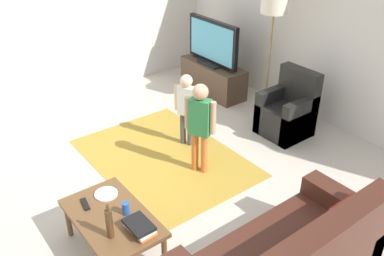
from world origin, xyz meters
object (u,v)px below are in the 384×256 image
(floor_lamp, at_px, (274,10))
(book_stack, at_px, (140,227))
(tv_stand, at_px, (213,78))
(bottle, at_px, (109,223))
(child_center, at_px, (200,121))
(coffee_table, at_px, (112,220))
(plate, at_px, (106,194))
(armchair, at_px, (288,113))
(tv, at_px, (213,43))
(tv_remote, at_px, (85,204))
(soda_can, at_px, (126,208))
(child_near_tv, at_px, (186,104))

(floor_lamp, xyz_separation_m, book_stack, (1.44, -3.02, -1.08))
(tv_stand, relative_size, bottle, 3.56)
(child_center, height_order, coffee_table, child_center)
(coffee_table, bearing_deg, child_center, 110.75)
(floor_lamp, xyz_separation_m, plate, (0.82, -3.02, -1.12))
(armchair, distance_m, floor_lamp, 1.40)
(child_center, xyz_separation_m, plate, (0.24, -1.32, -0.25))
(tv, xyz_separation_m, coffee_table, (2.17, -2.95, -0.48))
(bottle, bearing_deg, coffee_table, 151.39)
(armchair, xyz_separation_m, coffee_table, (0.52, -2.93, 0.07))
(tv_remote, bearing_deg, soda_can, 45.28)
(tv, distance_m, coffee_table, 3.69)
(plate, bearing_deg, armchair, 94.37)
(soda_can, bearing_deg, tv_stand, 127.84)
(coffee_table, bearing_deg, book_stack, 18.23)
(tv_stand, distance_m, plate, 3.43)
(bottle, relative_size, plate, 1.53)
(book_stack, bearing_deg, armchair, 106.43)
(bottle, bearing_deg, tv_remote, -180.00)
(tv_stand, bearing_deg, coffee_table, -53.93)
(child_near_tv, bearing_deg, book_stack, -47.27)
(child_center, relative_size, plate, 5.10)
(child_center, height_order, book_stack, child_center)
(child_near_tv, relative_size, plate, 4.47)
(tv_stand, xyz_separation_m, armchair, (1.65, -0.04, 0.05))
(tv_stand, distance_m, soda_can, 3.62)
(soda_can, xyz_separation_m, plate, (-0.35, -0.02, -0.05))
(tv_stand, bearing_deg, book_stack, -49.11)
(tv, xyz_separation_m, child_center, (1.63, -1.53, -0.17))
(tv_remote, distance_m, plate, 0.22)
(bottle, bearing_deg, floor_lamp, 112.45)
(floor_lamp, height_order, child_near_tv, floor_lamp)
(bottle, bearing_deg, child_near_tv, 126.93)
(child_near_tv, xyz_separation_m, bottle, (1.33, -1.77, -0.03))
(bottle, relative_size, soda_can, 2.81)
(child_near_tv, xyz_separation_m, soda_can, (1.16, -1.53, -0.11))
(armchair, relative_size, soda_can, 7.50)
(bottle, xyz_separation_m, tv_remote, (-0.50, -0.00, -0.13))
(coffee_table, xyz_separation_m, bottle, (0.22, -0.12, 0.19))
(armchair, xyz_separation_m, floor_lamp, (-0.60, 0.19, 1.25))
(book_stack, relative_size, bottle, 0.85)
(child_near_tv, height_order, tv_remote, child_near_tv)
(child_center, distance_m, coffee_table, 1.54)
(child_near_tv, distance_m, book_stack, 2.11)
(tv, distance_m, child_center, 2.24)
(tv_stand, bearing_deg, bottle, -52.35)
(tv_stand, height_order, bottle, bottle)
(tv_stand, xyz_separation_m, floor_lamp, (1.04, 0.15, 1.30))
(tv_stand, xyz_separation_m, book_stack, (2.48, -2.87, 0.22))
(child_near_tv, relative_size, child_center, 0.88)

